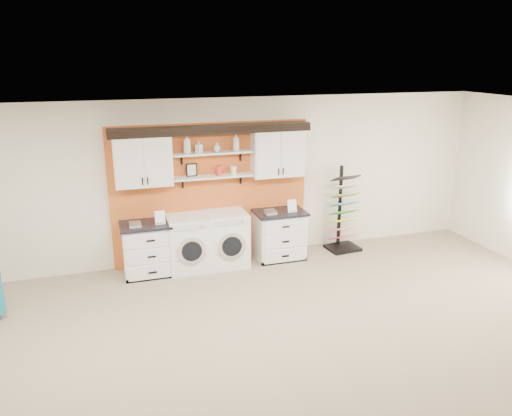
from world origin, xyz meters
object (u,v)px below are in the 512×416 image
object	(u,v)px
washer	(188,243)
base_cabinet_right	(279,234)
base_cabinet_left	(150,249)
sample_rack	(343,223)
dryer	(227,238)

from	to	relation	value
washer	base_cabinet_right	bearing A→B (deg)	0.12
base_cabinet_left	sample_rack	distance (m)	3.52
base_cabinet_left	washer	bearing A→B (deg)	-0.31
base_cabinet_left	sample_rack	xyz separation A→B (m)	(3.52, 0.03, 0.07)
washer	dryer	world-z (taller)	dryer
base_cabinet_left	base_cabinet_right	world-z (taller)	base_cabinet_left
dryer	washer	bearing A→B (deg)	180.00
base_cabinet_right	dryer	size ratio (longest dim) A/B	0.94
washer	sample_rack	size ratio (longest dim) A/B	0.59
sample_rack	base_cabinet_right	bearing A→B (deg)	176.61
base_cabinet_left	dryer	size ratio (longest dim) A/B	0.96
base_cabinet_left	dryer	xyz separation A→B (m)	(1.30, -0.00, 0.03)
dryer	sample_rack	distance (m)	2.22
sample_rack	dryer	bearing A→B (deg)	176.04
base_cabinet_left	washer	size ratio (longest dim) A/B	0.97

